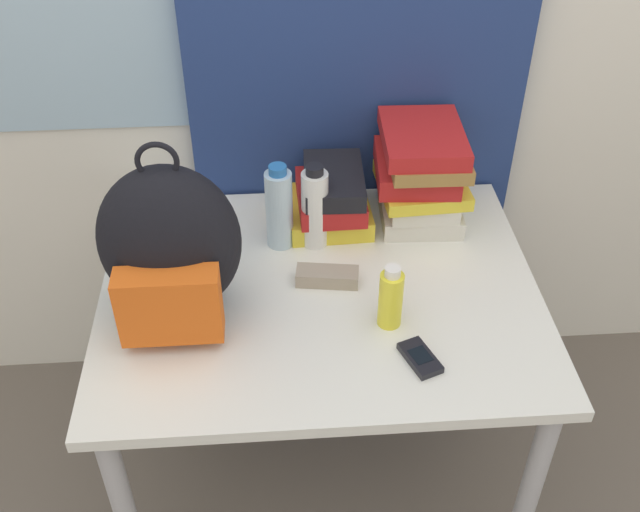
% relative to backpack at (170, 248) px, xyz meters
% --- Properties ---
extents(desk, '(1.05, 0.83, 0.70)m').
position_rel_backpack_xyz_m(desk, '(0.33, 0.05, -0.27)').
color(desk, silver).
rests_on(desk, ground_plane).
extents(backpack, '(0.31, 0.26, 0.44)m').
position_rel_backpack_xyz_m(backpack, '(0.00, 0.00, 0.00)').
color(backpack, black).
rests_on(backpack, desk).
extents(book_stack_left, '(0.22, 0.24, 0.16)m').
position_rel_backpack_xyz_m(book_stack_left, '(0.38, 0.32, -0.11)').
color(book_stack_left, yellow).
rests_on(book_stack_left, desk).
extents(book_stack_center, '(0.24, 0.28, 0.27)m').
position_rel_backpack_xyz_m(book_stack_center, '(0.61, 0.32, -0.04)').
color(book_stack_center, silver).
rests_on(book_stack_center, desk).
extents(water_bottle, '(0.07, 0.07, 0.23)m').
position_rel_backpack_xyz_m(water_bottle, '(0.24, 0.24, -0.07)').
color(water_bottle, silver).
rests_on(water_bottle, desk).
extents(sports_bottle, '(0.07, 0.07, 0.23)m').
position_rel_backpack_xyz_m(sports_bottle, '(0.33, 0.23, -0.07)').
color(sports_bottle, white).
rests_on(sports_bottle, desk).
extents(sunscreen_bottle, '(0.05, 0.05, 0.16)m').
position_rel_backpack_xyz_m(sunscreen_bottle, '(0.48, -0.08, -0.11)').
color(sunscreen_bottle, yellow).
rests_on(sunscreen_bottle, desk).
extents(cell_phone, '(0.09, 0.12, 0.02)m').
position_rel_backpack_xyz_m(cell_phone, '(0.53, -0.20, -0.17)').
color(cell_phone, black).
rests_on(cell_phone, desk).
extents(sunglasses_case, '(0.16, 0.08, 0.04)m').
position_rel_backpack_xyz_m(sunglasses_case, '(0.35, 0.07, -0.17)').
color(sunglasses_case, gray).
rests_on(sunglasses_case, desk).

